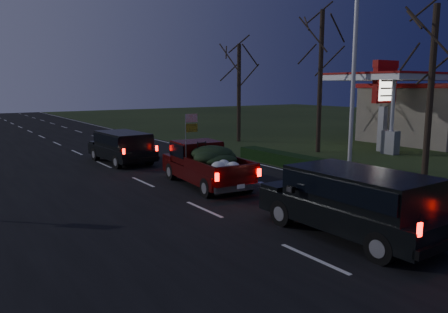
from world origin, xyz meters
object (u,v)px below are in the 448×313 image
light_pole (354,55)px  pickup_truck (206,162)px  lead_suv (122,144)px  rear_suv (356,197)px  gas_price_pylon (384,90)px

light_pole → pickup_truck: light_pole is taller
lead_suv → rear_suv: size_ratio=0.91×
light_pole → pickup_truck: size_ratio=1.76×
lead_suv → rear_suv: bearing=-88.6°
lead_suv → rear_suv: (1.00, -14.45, 0.11)m
pickup_truck → lead_suv: bearing=103.1°
light_pole → gas_price_pylon: size_ratio=1.64×
lead_suv → gas_price_pylon: bearing=-20.8°
gas_price_pylon → pickup_truck: bearing=-172.1°
gas_price_pylon → light_pole: bearing=-155.3°
light_pole → pickup_truck: 8.85m
pickup_truck → rear_suv: 7.55m
rear_suv → lead_suv: bearing=93.3°
pickup_truck → rear_suv: pickup_truck is taller
light_pole → rear_suv: size_ratio=1.76×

